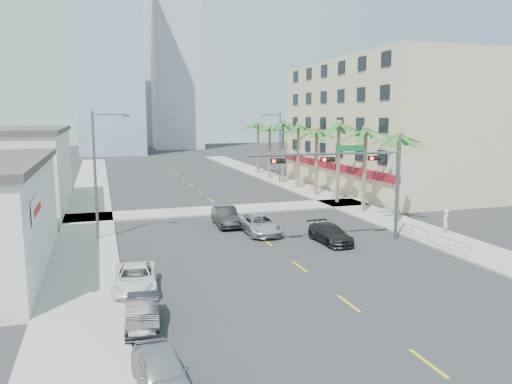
{
  "coord_description": "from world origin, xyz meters",
  "views": [
    {
      "loc": [
        -10.82,
        -21.99,
        8.75
      ],
      "look_at": [
        -0.68,
        10.36,
        3.5
      ],
      "focal_mm": 35.0,
      "sensor_mm": 36.0,
      "label": 1
    }
  ],
  "objects_px": {
    "car_lane_left": "(226,216)",
    "pedestrian": "(445,221)",
    "car_parked_far": "(136,279)",
    "car_parked_mid": "(143,312)",
    "traffic_signal_mast": "(358,170)",
    "car_lane_center": "(260,224)",
    "car_parked_near": "(161,372)",
    "car_lane_right": "(330,234)"
  },
  "relations": [
    {
      "from": "car_lane_left",
      "to": "pedestrian",
      "type": "relative_size",
      "value": 2.61
    },
    {
      "from": "car_parked_far",
      "to": "car_lane_left",
      "type": "distance_m",
      "value": 15.28
    },
    {
      "from": "car_parked_mid",
      "to": "car_lane_left",
      "type": "distance_m",
      "value": 19.31
    },
    {
      "from": "traffic_signal_mast",
      "to": "car_lane_center",
      "type": "height_order",
      "value": "traffic_signal_mast"
    },
    {
      "from": "car_parked_mid",
      "to": "pedestrian",
      "type": "xyz_separation_m",
      "value": [
        22.56,
        9.79,
        0.4
      ]
    },
    {
      "from": "car_parked_near",
      "to": "car_parked_far",
      "type": "distance_m",
      "value": 9.72
    },
    {
      "from": "car_parked_near",
      "to": "pedestrian",
      "type": "height_order",
      "value": "pedestrian"
    },
    {
      "from": "car_parked_far",
      "to": "car_parked_mid",
      "type": "bearing_deg",
      "value": -84.14
    },
    {
      "from": "car_parked_mid",
      "to": "car_lane_center",
      "type": "bearing_deg",
      "value": 61.78
    },
    {
      "from": "car_parked_mid",
      "to": "car_lane_right",
      "type": "height_order",
      "value": "car_lane_right"
    },
    {
      "from": "pedestrian",
      "to": "traffic_signal_mast",
      "type": "bearing_deg",
      "value": -34.81
    },
    {
      "from": "car_lane_center",
      "to": "pedestrian",
      "type": "distance_m",
      "value": 13.66
    },
    {
      "from": "traffic_signal_mast",
      "to": "car_parked_far",
      "type": "distance_m",
      "value": 16.65
    },
    {
      "from": "traffic_signal_mast",
      "to": "car_parked_far",
      "type": "height_order",
      "value": "traffic_signal_mast"
    },
    {
      "from": "car_parked_near",
      "to": "car_lane_center",
      "type": "xyz_separation_m",
      "value": [
        9.54,
        19.47,
        0.04
      ]
    },
    {
      "from": "traffic_signal_mast",
      "to": "car_lane_right",
      "type": "distance_m",
      "value": 4.76
    },
    {
      "from": "traffic_signal_mast",
      "to": "car_lane_left",
      "type": "bearing_deg",
      "value": 132.82
    },
    {
      "from": "traffic_signal_mast",
      "to": "car_parked_near",
      "type": "xyz_separation_m",
      "value": [
        -15.05,
        -14.93,
        -4.4
      ]
    },
    {
      "from": "traffic_signal_mast",
      "to": "car_parked_mid",
      "type": "relative_size",
      "value": 2.91
    },
    {
      "from": "car_lane_center",
      "to": "car_parked_mid",
      "type": "bearing_deg",
      "value": -124.58
    },
    {
      "from": "car_parked_near",
      "to": "car_lane_right",
      "type": "bearing_deg",
      "value": 44.56
    },
    {
      "from": "car_parked_near",
      "to": "car_lane_center",
      "type": "bearing_deg",
      "value": 59.37
    },
    {
      "from": "car_parked_mid",
      "to": "car_lane_right",
      "type": "distance_m",
      "value": 16.96
    },
    {
      "from": "car_parked_far",
      "to": "car_lane_right",
      "type": "distance_m",
      "value": 14.67
    },
    {
      "from": "car_parked_mid",
      "to": "car_parked_far",
      "type": "relative_size",
      "value": 0.84
    },
    {
      "from": "car_parked_mid",
      "to": "car_lane_left",
      "type": "xyz_separation_m",
      "value": [
        7.9,
        17.62,
        0.13
      ]
    },
    {
      "from": "car_lane_right",
      "to": "car_lane_left",
      "type": "bearing_deg",
      "value": 124.84
    },
    {
      "from": "car_parked_near",
      "to": "car_lane_left",
      "type": "relative_size",
      "value": 0.85
    },
    {
      "from": "traffic_signal_mast",
      "to": "pedestrian",
      "type": "bearing_deg",
      "value": 0.3
    },
    {
      "from": "car_lane_center",
      "to": "car_lane_right",
      "type": "relative_size",
      "value": 1.16
    },
    {
      "from": "car_lane_left",
      "to": "car_parked_near",
      "type": "bearing_deg",
      "value": -106.25
    },
    {
      "from": "car_parked_far",
      "to": "pedestrian",
      "type": "relative_size",
      "value": 2.59
    },
    {
      "from": "pedestrian",
      "to": "car_parked_near",
      "type": "bearing_deg",
      "value": -1.39
    },
    {
      "from": "car_lane_left",
      "to": "car_lane_center",
      "type": "height_order",
      "value": "car_lane_left"
    },
    {
      "from": "car_lane_center",
      "to": "pedestrian",
      "type": "bearing_deg",
      "value": -19.75
    },
    {
      "from": "car_parked_mid",
      "to": "car_lane_left",
      "type": "relative_size",
      "value": 0.83
    },
    {
      "from": "car_lane_left",
      "to": "pedestrian",
      "type": "height_order",
      "value": "pedestrian"
    },
    {
      "from": "traffic_signal_mast",
      "to": "car_parked_mid",
      "type": "xyz_separation_m",
      "value": [
        -15.18,
        -9.75,
        -4.43
      ]
    },
    {
      "from": "car_parked_near",
      "to": "car_lane_center",
      "type": "relative_size",
      "value": 0.77
    },
    {
      "from": "car_parked_near",
      "to": "traffic_signal_mast",
      "type": "bearing_deg",
      "value": 40.23
    },
    {
      "from": "car_parked_near",
      "to": "car_lane_center",
      "type": "height_order",
      "value": "car_lane_center"
    },
    {
      "from": "traffic_signal_mast",
      "to": "car_lane_center",
      "type": "distance_m",
      "value": 8.37
    }
  ]
}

